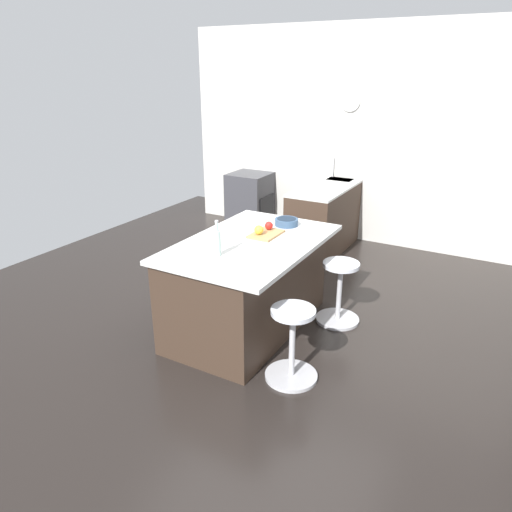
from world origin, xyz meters
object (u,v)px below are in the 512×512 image
object	(u,v)px
kitchen_island	(247,284)
cutting_board	(266,234)
stool_middle	(292,346)
water_bottle	(217,242)
apple_red	(269,226)
oven_range	(250,201)
apple_yellow	(259,230)
fruit_bowl	(287,222)
stool_by_window	(339,294)

from	to	relation	value
kitchen_island	cutting_board	world-z (taller)	cutting_board
kitchen_island	cutting_board	size ratio (longest dim) A/B	4.85
kitchen_island	cutting_board	bearing A→B (deg)	159.94
stool_middle	water_bottle	distance (m)	1.07
cutting_board	apple_red	distance (m)	0.12
kitchen_island	oven_range	bearing A→B (deg)	-150.36
cutting_board	kitchen_island	bearing A→B (deg)	-20.06
apple_red	kitchen_island	bearing A→B (deg)	-9.29
stool_middle	apple_yellow	size ratio (longest dim) A/B	7.16
fruit_bowl	kitchen_island	bearing A→B (deg)	-11.55
oven_range	cutting_board	world-z (taller)	cutting_board
kitchen_island	fruit_bowl	distance (m)	0.78
kitchen_island	apple_yellow	bearing A→B (deg)	165.93
kitchen_island	stool_by_window	distance (m)	0.94
cutting_board	apple_yellow	xyz separation A→B (m)	(0.07, -0.04, 0.05)
water_bottle	stool_middle	bearing A→B (deg)	82.47
oven_range	fruit_bowl	world-z (taller)	fruit_bowl
stool_middle	fruit_bowl	world-z (taller)	fruit_bowl
apple_red	fruit_bowl	distance (m)	0.27
oven_range	stool_middle	xyz separation A→B (m)	(3.31, 2.31, -0.14)
oven_range	stool_by_window	xyz separation A→B (m)	(2.21, 2.31, -0.14)
oven_range	stool_middle	size ratio (longest dim) A/B	1.37
stool_middle	cutting_board	size ratio (longest dim) A/B	1.78
kitchen_island	cutting_board	distance (m)	0.52
kitchen_island	water_bottle	xyz separation A→B (m)	(0.45, -0.03, 0.57)
water_bottle	fruit_bowl	bearing A→B (deg)	171.78
stool_by_window	fruit_bowl	bearing A→B (deg)	-93.89
kitchen_island	water_bottle	world-z (taller)	water_bottle
oven_range	apple_yellow	distance (m)	3.10
oven_range	apple_yellow	bearing A→B (deg)	31.74
kitchen_island	stool_middle	distance (m)	0.94
oven_range	water_bottle	xyz separation A→B (m)	(3.20, 1.54, 0.60)
kitchen_island	stool_by_window	world-z (taller)	kitchen_island
kitchen_island	apple_yellow	world-z (taller)	apple_yellow
apple_red	fruit_bowl	size ratio (longest dim) A/B	0.34
stool_by_window	apple_red	world-z (taller)	apple_red
apple_red	stool_by_window	bearing A→B (deg)	107.40
water_bottle	fruit_bowl	xyz separation A→B (m)	(-1.04, 0.15, -0.08)
fruit_bowl	cutting_board	bearing A→B (deg)	-6.11
fruit_bowl	stool_by_window	bearing A→B (deg)	86.11
apple_red	water_bottle	size ratio (longest dim) A/B	0.26
oven_range	kitchen_island	world-z (taller)	kitchen_island
apple_yellow	water_bottle	world-z (taller)	water_bottle
stool_by_window	apple_yellow	world-z (taller)	apple_yellow
cutting_board	water_bottle	world-z (taller)	water_bottle
stool_by_window	apple_red	bearing A→B (deg)	-72.60
stool_middle	apple_yellow	bearing A→B (deg)	-135.03
oven_range	water_bottle	distance (m)	3.60
cutting_board	apple_yellow	distance (m)	0.09
stool_by_window	stool_middle	bearing A→B (deg)	0.00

